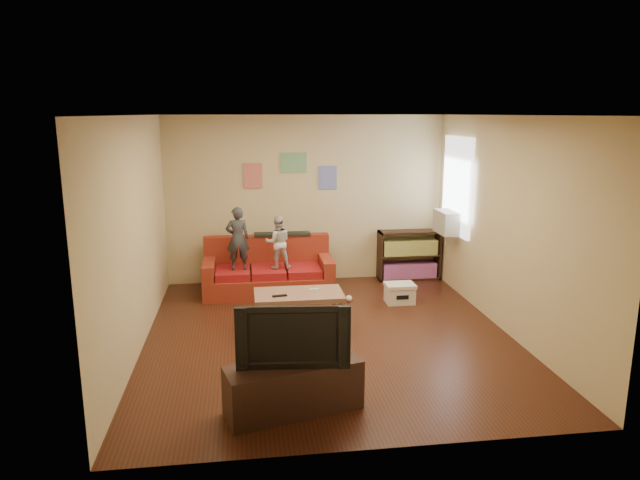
{
  "coord_description": "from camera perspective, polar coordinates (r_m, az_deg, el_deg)",
  "views": [
    {
      "loc": [
        -1.0,
        -6.63,
        2.72
      ],
      "look_at": [
        0.0,
        0.8,
        1.05
      ],
      "focal_mm": 32.0,
      "sensor_mm": 36.0,
      "label": 1
    }
  ],
  "objects": [
    {
      "name": "game_controller",
      "position": [
        7.3,
        -0.61,
        -5.0
      ],
      "size": [
        0.14,
        0.06,
        0.03
      ],
      "primitive_type": "cube",
      "rotation": [
        0.0,
        0.0,
        0.18
      ],
      "color": "white",
      "rests_on": "coffee_table"
    },
    {
      "name": "artwork_left",
      "position": [
        9.17,
        -6.73,
        6.4
      ],
      "size": [
        0.3,
        0.01,
        0.4
      ],
      "primitive_type": "cube",
      "color": "#D87266",
      "rests_on": "room_shell"
    },
    {
      "name": "remote",
      "position": [
        7.11,
        -4.06,
        -5.58
      ],
      "size": [
        0.19,
        0.08,
        0.02
      ],
      "primitive_type": "cube",
      "rotation": [
        0.0,
        0.0,
        0.17
      ],
      "color": "black",
      "rests_on": "coffee_table"
    },
    {
      "name": "tissue",
      "position": [
        8.47,
        2.91,
        -5.86
      ],
      "size": [
        0.12,
        0.12,
        0.1
      ],
      "primitive_type": "sphere",
      "rotation": [
        0.0,
        0.0,
        -0.31
      ],
      "color": "white",
      "rests_on": "ground"
    },
    {
      "name": "child_b",
      "position": [
        8.62,
        -4.23,
        -0.23
      ],
      "size": [
        0.41,
        0.32,
        0.81
      ],
      "primitive_type": "imported",
      "rotation": [
        0.0,
        0.0,
        3.18
      ],
      "color": "silver",
      "rests_on": "sofa"
    },
    {
      "name": "television",
      "position": [
        5.24,
        -2.71,
        -9.32
      ],
      "size": [
        1.04,
        0.23,
        0.59
      ],
      "primitive_type": "imported",
      "rotation": [
        0.0,
        0.0,
        -0.09
      ],
      "color": "black",
      "rests_on": "tv_stand"
    },
    {
      "name": "coffee_table",
      "position": [
        7.26,
        -2.13,
        -5.83
      ],
      "size": [
        1.12,
        0.61,
        0.5
      ],
      "color": "#956B56",
      "rests_on": "ground"
    },
    {
      "name": "child_a",
      "position": [
        8.59,
        -8.24,
        0.14
      ],
      "size": [
        0.36,
        0.24,
        0.96
      ],
      "primitive_type": "imported",
      "rotation": [
        0.0,
        0.0,
        3.18
      ],
      "color": "#32343C",
      "rests_on": "sofa"
    },
    {
      "name": "file_box",
      "position": [
        8.46,
        7.98,
        -5.27
      ],
      "size": [
        0.42,
        0.32,
        0.29
      ],
      "color": "white",
      "rests_on": "ground"
    },
    {
      "name": "sofa",
      "position": [
        8.9,
        -5.2,
        -3.33
      ],
      "size": [
        1.97,
        0.91,
        0.87
      ],
      "color": "maroon",
      "rests_on": "ground"
    },
    {
      "name": "window",
      "position": [
        8.95,
        13.53,
        5.28
      ],
      "size": [
        0.04,
        1.08,
        1.48
      ],
      "primitive_type": "cube",
      "color": "white",
      "rests_on": "room_shell"
    },
    {
      "name": "artwork_center",
      "position": [
        9.19,
        -2.67,
        7.74
      ],
      "size": [
        0.42,
        0.01,
        0.32
      ],
      "primitive_type": "cube",
      "color": "#72B27F",
      "rests_on": "room_shell"
    },
    {
      "name": "bookshelf",
      "position": [
        9.63,
        8.87,
        -1.74
      ],
      "size": [
        1.03,
        0.31,
        0.82
      ],
      "color": "black",
      "rests_on": "ground"
    },
    {
      "name": "artwork_right",
      "position": [
        9.27,
        0.75,
        6.24
      ],
      "size": [
        0.3,
        0.01,
        0.38
      ],
      "primitive_type": "cube",
      "color": "#727FCC",
      "rests_on": "room_shell"
    },
    {
      "name": "room_shell",
      "position": [
        6.85,
        0.9,
        1.0
      ],
      "size": [
        4.52,
        5.02,
        2.72
      ],
      "color": "#421E12",
      "rests_on": "ground"
    },
    {
      "name": "ac_unit",
      "position": [
        9.0,
        12.64,
        1.75
      ],
      "size": [
        0.28,
        0.55,
        0.35
      ],
      "primitive_type": "cube",
      "color": "#B7B2A3",
      "rests_on": "window"
    },
    {
      "name": "tv_stand",
      "position": [
        5.46,
        -2.65,
        -14.51
      ],
      "size": [
        1.33,
        0.73,
        0.47
      ],
      "primitive_type": "cube",
      "rotation": [
        0.0,
        0.0,
        0.26
      ],
      "color": "#36201B",
      "rests_on": "ground"
    }
  ]
}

